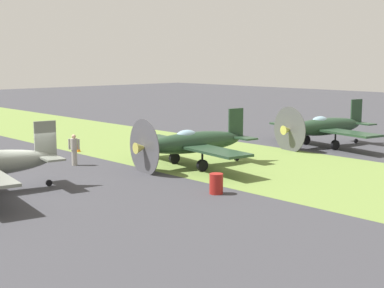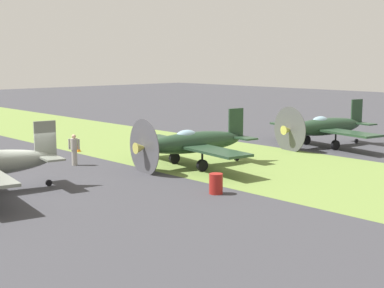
{
  "view_description": "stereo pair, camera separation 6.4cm",
  "coord_description": "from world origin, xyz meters",
  "px_view_note": "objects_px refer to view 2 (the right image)",
  "views": [
    {
      "loc": [
        -23.74,
        11.7,
        5.87
      ],
      "look_at": [
        -1.25,
        -9.15,
        1.21
      ],
      "focal_mm": 52.86,
      "sensor_mm": 36.0,
      "label": 1
    },
    {
      "loc": [
        -23.78,
        11.65,
        5.87
      ],
      "look_at": [
        -1.25,
        -9.15,
        1.21
      ],
      "focal_mm": 52.86,
      "sensor_mm": 36.0,
      "label": 2
    }
  ],
  "objects_px": {
    "airplane_wingman": "(193,143)",
    "airplane_trail": "(324,127)",
    "ground_crew_chief": "(74,149)",
    "fuel_drum": "(216,184)",
    "runway_marker_cone": "(78,148)"
  },
  "relations": [
    {
      "from": "airplane_trail",
      "to": "ground_crew_chief",
      "type": "xyz_separation_m",
      "value": [
        5.53,
        15.81,
        -0.43
      ]
    },
    {
      "from": "airplane_wingman",
      "to": "airplane_trail",
      "type": "relative_size",
      "value": 0.99
    },
    {
      "from": "ground_crew_chief",
      "to": "fuel_drum",
      "type": "relative_size",
      "value": 1.92
    },
    {
      "from": "airplane_trail",
      "to": "ground_crew_chief",
      "type": "height_order",
      "value": "airplane_trail"
    },
    {
      "from": "airplane_wingman",
      "to": "ground_crew_chief",
      "type": "bearing_deg",
      "value": 51.7
    },
    {
      "from": "fuel_drum",
      "to": "runway_marker_cone",
      "type": "relative_size",
      "value": 2.05
    },
    {
      "from": "fuel_drum",
      "to": "runway_marker_cone",
      "type": "height_order",
      "value": "fuel_drum"
    },
    {
      "from": "airplane_wingman",
      "to": "runway_marker_cone",
      "type": "height_order",
      "value": "airplane_wingman"
    },
    {
      "from": "airplane_wingman",
      "to": "airplane_trail",
      "type": "bearing_deg",
      "value": -85.99
    },
    {
      "from": "airplane_trail",
      "to": "fuel_drum",
      "type": "height_order",
      "value": "airplane_trail"
    },
    {
      "from": "airplane_wingman",
      "to": "ground_crew_chief",
      "type": "height_order",
      "value": "airplane_wingman"
    },
    {
      "from": "airplane_wingman",
      "to": "fuel_drum",
      "type": "height_order",
      "value": "airplane_wingman"
    },
    {
      "from": "fuel_drum",
      "to": "airplane_trail",
      "type": "bearing_deg",
      "value": -73.09
    },
    {
      "from": "airplane_trail",
      "to": "ground_crew_chief",
      "type": "relative_size",
      "value": 5.24
    },
    {
      "from": "airplane_trail",
      "to": "runway_marker_cone",
      "type": "height_order",
      "value": "airplane_trail"
    }
  ]
}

